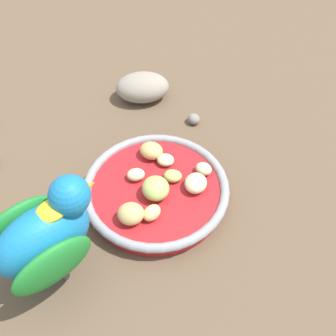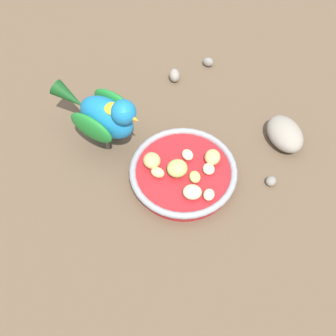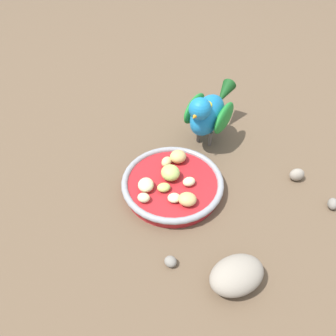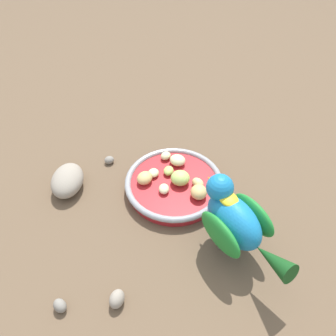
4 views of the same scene
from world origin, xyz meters
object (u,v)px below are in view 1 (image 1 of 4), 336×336
Objects in this scene: apple_piece_6 at (166,160)px; pebble_0 at (194,119)px; apple_piece_8 at (204,169)px; parrot at (39,238)px; rock_large at (142,87)px; apple_piece_2 at (153,189)px; apple_piece_4 at (173,176)px; apple_piece_1 at (196,183)px; apple_piece_7 at (131,214)px; apple_piece_3 at (152,213)px; feeding_bowl at (156,191)px; apple_piece_5 at (136,175)px; apple_piece_0 at (151,151)px.

apple_piece_6 reaches higher than pebble_0.
parrot is (0.04, -0.25, 0.05)m from apple_piece_8.
rock_large is (-0.18, 0.05, -0.01)m from apple_piece_6.
apple_piece_2 is 1.55× the size of apple_piece_6.
pebble_0 is (-0.11, 0.10, -0.02)m from apple_piece_4.
apple_piece_7 is at bearing -86.70° from apple_piece_1.
apple_piece_7 is 0.38× the size of rock_large.
apple_piece_2 is at bearing -87.64° from apple_piece_8.
apple_piece_7 is 1.63× the size of pebble_0.
apple_piece_4 is 0.03m from apple_piece_6.
parrot is at bearing -88.37° from apple_piece_3.
apple_piece_4 is (-0.00, 0.03, 0.01)m from feeding_bowl.
apple_piece_3 is 1.04× the size of apple_piece_4.
apple_piece_6 is (-0.01, 0.05, -0.00)m from apple_piece_5.
rock_large is at bearing 151.79° from apple_piece_5.
apple_piece_7 is at bearing -6.18° from parrot.
apple_piece_0 is 1.61× the size of pebble_0.
apple_piece_4 is (-0.03, -0.02, -0.00)m from apple_piece_1.
apple_piece_2 is (0.01, -0.01, 0.02)m from feeding_bowl.
feeding_bowl is 5.94× the size of apple_piece_0.
apple_piece_1 is 0.23m from parrot.
apple_piece_0 is 1.29× the size of apple_piece_3.
apple_piece_4 is at bearing 0.86° from parrot.
apple_piece_1 is at bearing -7.49° from rock_large.
apple_piece_7 and rock_large have the same top height.
apple_piece_3 is at bearing -29.38° from apple_piece_2.
apple_piece_2 is at bearing -48.28° from pebble_0.
apple_piece_1 is at bearing -7.75° from parrot.
feeding_bowl is 7.64× the size of apple_piece_3.
apple_piece_0 is 0.17× the size of parrot.
apple_piece_5 is 0.07m from apple_piece_7.
parrot reaches higher than apple_piece_7.
apple_piece_7 is at bearing -39.79° from apple_piece_0.
pebble_0 is (-0.12, 0.14, -0.03)m from apple_piece_2.
apple_piece_1 is 1.60× the size of pebble_0.
apple_piece_2 is at bearing -43.50° from apple_piece_6.
apple_piece_4 is 1.02× the size of apple_piece_5.
pebble_0 is at bearing 117.07° from apple_piece_0.
rock_large is at bearing 172.51° from apple_piece_1.
parrot is 9.50× the size of pebble_0.
apple_piece_0 reaches higher than apple_piece_1.
apple_piece_7 reaches higher than apple_piece_4.
parrot is at bearing -61.55° from apple_piece_0.
apple_piece_0 reaches higher than feeding_bowl.
parrot is 0.37m from rock_large.
apple_piece_5 is at bearing -129.80° from apple_piece_1.
apple_piece_2 reaches higher than pebble_0.
apple_piece_0 is 1.44× the size of apple_piece_8.
pebble_0 is at bearing 134.73° from apple_piece_3.
apple_piece_2 is at bearing -24.77° from apple_piece_0.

